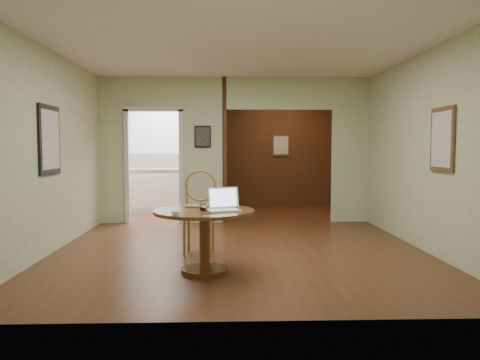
{
  "coord_description": "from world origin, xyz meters",
  "views": [
    {
      "loc": [
        -0.21,
        -6.18,
        1.4
      ],
      "look_at": [
        -0.0,
        -0.2,
        0.98
      ],
      "focal_mm": 35.0,
      "sensor_mm": 36.0,
      "label": 1
    }
  ],
  "objects_px": {
    "open_laptop": "(223,204)",
    "closed_laptop": "(201,206)",
    "chair": "(200,207)",
    "dining_table": "(204,226)"
  },
  "relations": [
    {
      "from": "open_laptop",
      "to": "closed_laptop",
      "type": "relative_size",
      "value": 1.15
    },
    {
      "from": "open_laptop",
      "to": "chair",
      "type": "bearing_deg",
      "value": 88.22
    },
    {
      "from": "dining_table",
      "to": "chair",
      "type": "distance_m",
      "value": 0.98
    },
    {
      "from": "open_laptop",
      "to": "dining_table",
      "type": "bearing_deg",
      "value": 151.3
    },
    {
      "from": "chair",
      "to": "open_laptop",
      "type": "bearing_deg",
      "value": -67.1
    },
    {
      "from": "chair",
      "to": "open_laptop",
      "type": "xyz_separation_m",
      "value": [
        0.32,
        -1.01,
        0.16
      ]
    },
    {
      "from": "chair",
      "to": "closed_laptop",
      "type": "relative_size",
      "value": 3.03
    },
    {
      "from": "chair",
      "to": "closed_laptop",
      "type": "xyz_separation_m",
      "value": [
        0.06,
        -0.76,
        0.11
      ]
    },
    {
      "from": "chair",
      "to": "closed_laptop",
      "type": "distance_m",
      "value": 0.77
    },
    {
      "from": "dining_table",
      "to": "chair",
      "type": "bearing_deg",
      "value": 96.07
    }
  ]
}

